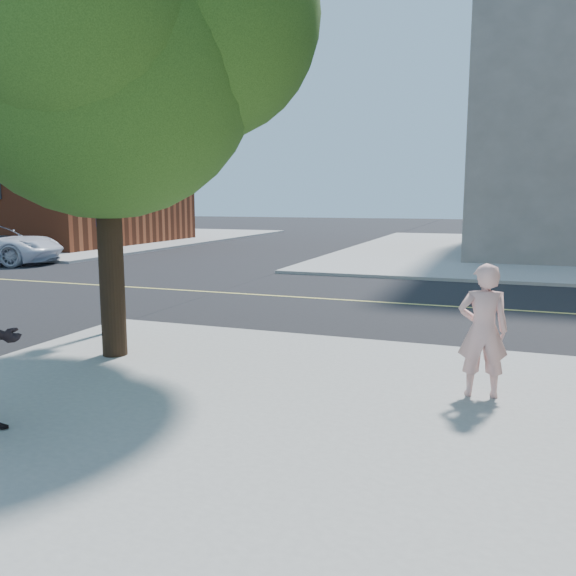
% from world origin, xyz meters
% --- Properties ---
extents(ground, '(140.00, 140.00, 0.00)m').
position_xyz_m(ground, '(0.00, 0.00, 0.00)').
color(ground, black).
rests_on(ground, ground).
extents(road_ew, '(140.00, 9.00, 0.01)m').
position_xyz_m(road_ew, '(0.00, 4.50, 0.01)').
color(road_ew, black).
rests_on(road_ew, ground).
extents(sidewalk_nw, '(26.00, 25.00, 0.12)m').
position_xyz_m(sidewalk_nw, '(-23.00, 21.50, 0.06)').
color(sidewalk_nw, '#979793').
rests_on(sidewalk_nw, ground).
extents(church, '(15.20, 12.00, 14.40)m').
position_xyz_m(church, '(-20.00, 18.00, 7.18)').
color(church, brown).
rests_on(church, sidewalk_nw).
extents(man_on_phone, '(0.69, 0.51, 1.72)m').
position_xyz_m(man_on_phone, '(6.35, -2.53, 0.98)').
color(man_on_phone, beige).
rests_on(man_on_phone, sidewalk_se).
extents(street_tree, '(6.02, 5.48, 8.00)m').
position_xyz_m(street_tree, '(0.82, -2.44, 5.28)').
color(street_tree, black).
rests_on(street_tree, sidewalk_se).
extents(signal_pole, '(4.06, 0.46, 4.59)m').
position_xyz_m(signal_pole, '(-2.64, -1.11, 3.87)').
color(signal_pole, black).
rests_on(signal_pole, sidewalk_se).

